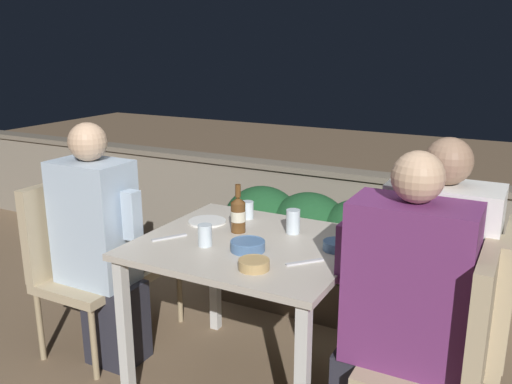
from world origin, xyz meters
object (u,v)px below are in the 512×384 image
chair_left_near (73,255)px  person_blue_shirt (101,245)px  chair_right_near (452,346)px  person_purple_stripe (399,313)px  beer_bottle (238,214)px  chair_left_far (116,238)px  person_white_polo (429,286)px  chair_right_far (478,317)px

chair_left_near → person_blue_shirt: bearing=-0.0°
chair_right_near → person_purple_stripe: bearing=-180.0°
person_blue_shirt → beer_bottle: 0.74m
person_blue_shirt → chair_left_far: 0.35m
person_blue_shirt → beer_bottle: size_ratio=5.34×
chair_left_near → chair_left_far: same height
person_purple_stripe → beer_bottle: 0.89m
person_blue_shirt → chair_right_near: size_ratio=1.35×
chair_left_far → beer_bottle: 0.90m
chair_left_far → chair_right_near: same height
person_white_polo → person_purple_stripe: bearing=-102.2°
chair_left_near → chair_right_far: bearing=8.1°
person_blue_shirt → person_white_polo: (1.57, 0.28, 0.00)m
beer_bottle → chair_left_near: bearing=-165.5°
person_blue_shirt → person_white_polo: person_white_polo is taller
beer_bottle → person_white_polo: bearing=3.4°
chair_left_far → person_purple_stripe: 1.71m
chair_left_near → chair_right_near: bearing=0.1°
chair_left_near → chair_right_far: size_ratio=1.00×
chair_right_far → person_white_polo: person_white_polo is taller
person_blue_shirt → person_white_polo: 1.60m
chair_left_far → chair_right_far: bearing=-0.4°
chair_left_near → person_white_polo: person_white_polo is taller
chair_right_far → chair_right_near: bearing=-102.1°
person_blue_shirt → person_purple_stripe: bearing=0.1°
chair_left_near → person_purple_stripe: (1.72, 0.00, 0.09)m
person_blue_shirt → chair_right_far: person_blue_shirt is taller
person_blue_shirt → beer_bottle: person_blue_shirt is taller
person_purple_stripe → person_white_polo: person_white_polo is taller
chair_right_far → chair_left_far: bearing=179.6°
person_purple_stripe → chair_right_far: size_ratio=1.36×
chair_right_far → person_white_polo: 0.22m
chair_right_far → person_white_polo: (-0.20, 0.00, 0.09)m
chair_left_far → person_blue_shirt: bearing=-60.0°
person_white_polo → beer_bottle: (-0.90, -0.05, 0.20)m
person_blue_shirt → person_purple_stripe: (1.51, 0.00, -0.00)m
person_purple_stripe → beer_bottle: bearing=164.9°
chair_right_near → chair_right_far: bearing=77.9°
chair_right_near → chair_left_near: bearing=-179.9°
person_purple_stripe → chair_left_near: bearing=-179.9°
chair_left_near → chair_right_near: 1.93m
chair_right_far → beer_bottle: size_ratio=3.95×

